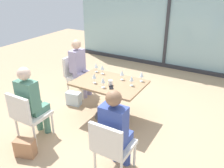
% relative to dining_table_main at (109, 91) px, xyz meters
% --- Properties ---
extents(ground_plane, '(12.00, 12.00, 0.00)m').
position_rel_dining_table_main_xyz_m(ground_plane, '(0.00, 0.00, -0.54)').
color(ground_plane, tan).
extents(window_wall_backdrop, '(5.74, 0.10, 2.70)m').
position_rel_dining_table_main_xyz_m(window_wall_backdrop, '(0.00, 3.20, 0.67)').
color(window_wall_backdrop, '#92B7BC').
rests_on(window_wall_backdrop, ground_plane).
extents(dining_table_main, '(1.25, 0.86, 0.73)m').
position_rel_dining_table_main_xyz_m(dining_table_main, '(0.00, 0.00, 0.00)').
color(dining_table_main, '#997551').
rests_on(dining_table_main, ground_plane).
extents(chair_far_left, '(0.50, 0.46, 0.87)m').
position_rel_dining_table_main_xyz_m(chair_far_left, '(-1.14, 0.49, -0.04)').
color(chair_far_left, silver).
rests_on(chair_far_left, ground_plane).
extents(chair_front_left, '(0.46, 0.50, 0.87)m').
position_rel_dining_table_main_xyz_m(chair_front_left, '(-0.76, -1.24, -0.04)').
color(chair_front_left, silver).
rests_on(chair_front_left, ground_plane).
extents(chair_front_right, '(0.46, 0.50, 0.87)m').
position_rel_dining_table_main_xyz_m(chair_front_right, '(0.76, -1.24, -0.04)').
color(chair_front_right, silver).
rests_on(chair_front_right, ground_plane).
extents(person_far_left, '(0.39, 0.34, 1.26)m').
position_rel_dining_table_main_xyz_m(person_far_left, '(-1.03, 0.49, 0.16)').
color(person_far_left, '#9E93B7').
rests_on(person_far_left, ground_plane).
extents(person_front_left, '(0.34, 0.39, 1.26)m').
position_rel_dining_table_main_xyz_m(person_front_left, '(-0.76, -1.13, 0.16)').
color(person_front_left, '#4C7F6B').
rests_on(person_front_left, ground_plane).
extents(person_front_right, '(0.34, 0.39, 1.26)m').
position_rel_dining_table_main_xyz_m(person_front_right, '(0.76, -1.13, 0.16)').
color(person_front_right, '#384C9E').
rests_on(person_front_right, ground_plane).
extents(wine_glass_0, '(0.07, 0.07, 0.18)m').
position_rel_dining_table_main_xyz_m(wine_glass_0, '(0.02, -0.25, 0.32)').
color(wine_glass_0, silver).
rests_on(wine_glass_0, dining_table_main).
extents(wine_glass_1, '(0.07, 0.07, 0.18)m').
position_rel_dining_table_main_xyz_m(wine_glass_1, '(-0.21, -0.16, 0.32)').
color(wine_glass_1, silver).
rests_on(wine_glass_1, dining_table_main).
extents(wine_glass_2, '(0.07, 0.07, 0.18)m').
position_rel_dining_table_main_xyz_m(wine_glass_2, '(0.49, 0.32, 0.32)').
color(wine_glass_2, silver).
rests_on(wine_glass_2, dining_table_main).
extents(wine_glass_3, '(0.07, 0.07, 0.18)m').
position_rel_dining_table_main_xyz_m(wine_glass_3, '(0.15, 0.21, 0.32)').
color(wine_glass_3, silver).
rests_on(wine_glass_3, dining_table_main).
extents(wine_glass_4, '(0.07, 0.07, 0.18)m').
position_rel_dining_table_main_xyz_m(wine_glass_4, '(0.41, 0.06, 0.32)').
color(wine_glass_4, silver).
rests_on(wine_glass_4, dining_table_main).
extents(wine_glass_5, '(0.07, 0.07, 0.18)m').
position_rel_dining_table_main_xyz_m(wine_glass_5, '(-0.48, 0.30, 0.32)').
color(wine_glass_5, silver).
rests_on(wine_glass_5, dining_table_main).
extents(wine_glass_6, '(0.07, 0.07, 0.18)m').
position_rel_dining_table_main_xyz_m(wine_glass_6, '(-0.32, 0.27, 0.32)').
color(wine_glass_6, silver).
rests_on(wine_glass_6, dining_table_main).
extents(coffee_cup, '(0.08, 0.08, 0.09)m').
position_rel_dining_table_main_xyz_m(coffee_cup, '(0.08, -0.10, 0.23)').
color(coffee_cup, white).
rests_on(coffee_cup, dining_table_main).
extents(cell_phone_on_table, '(0.14, 0.16, 0.01)m').
position_rel_dining_table_main_xyz_m(cell_phone_on_table, '(0.15, -0.19, 0.19)').
color(cell_phone_on_table, black).
rests_on(cell_phone_on_table, dining_table_main).
extents(handbag_0, '(0.32, 0.20, 0.28)m').
position_rel_dining_table_main_xyz_m(handbag_0, '(-0.88, 0.03, -0.40)').
color(handbag_0, silver).
rests_on(handbag_0, ground_plane).
extents(handbag_1, '(0.33, 0.24, 0.28)m').
position_rel_dining_table_main_xyz_m(handbag_1, '(-0.54, -1.56, -0.40)').
color(handbag_1, '#A3704C').
rests_on(handbag_1, ground_plane).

